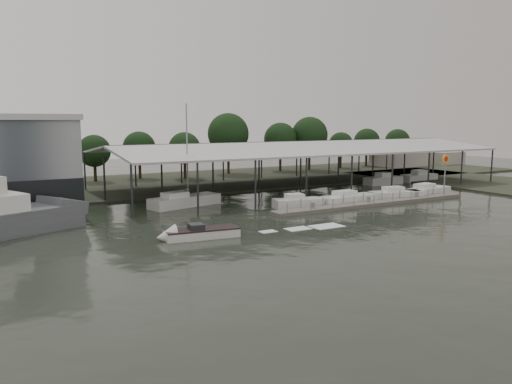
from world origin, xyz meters
TOP-DOWN VIEW (x-y plane):
  - ground at (0.00, 0.00)m, footprint 200.00×200.00m
  - land_strip_far at (0.00, 42.00)m, footprint 140.00×30.00m
  - covered_boat_shed at (17.00, 28.00)m, footprint 58.24×24.00m
  - floating_dock at (15.00, 10.00)m, footprint 28.00×2.00m
  - shell_fuel_sign at (27.00, 9.99)m, footprint 1.10×0.18m
  - distant_commercial_buildings at (59.03, 44.69)m, footprint 22.00×8.00m
  - white_sailboat at (-4.82, 20.41)m, footprint 9.13×4.74m
  - speedboat_underway at (-10.08, 4.87)m, footprint 17.93×4.33m
  - moored_cruiser_0 at (6.04, 13.04)m, footprint 5.96×3.34m
  - moored_cruiser_1 at (12.61, 12.14)m, footprint 7.64×2.41m
  - moored_cruiser_2 at (20.36, 11.97)m, footprint 7.21×3.81m
  - moored_cruiser_3 at (26.20, 12.16)m, footprint 8.33×3.38m
  - horizon_tree_line at (24.31, 48.00)m, footprint 70.11×10.00m

SIDE VIEW (x-z plane):
  - ground at x=0.00m, z-range 0.00..0.00m
  - land_strip_far at x=0.00m, z-range -0.05..0.25m
  - floating_dock at x=15.00m, z-range -0.50..0.90m
  - speedboat_underway at x=-10.08m, z-range -0.61..1.39m
  - moored_cruiser_0 at x=6.04m, z-range -0.24..1.46m
  - moored_cruiser_1 at x=12.61m, z-range -0.24..1.46m
  - moored_cruiser_3 at x=26.20m, z-range -0.24..1.46m
  - moored_cruiser_2 at x=20.36m, z-range -0.24..1.46m
  - white_sailboat at x=-4.82m, z-range -5.36..6.65m
  - distant_commercial_buildings at x=59.03m, z-range -0.16..3.84m
  - shell_fuel_sign at x=27.00m, z-range 1.15..6.70m
  - covered_boat_shed at x=17.00m, z-range 2.65..9.61m
  - horizon_tree_line at x=24.31m, z-range 0.62..11.97m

